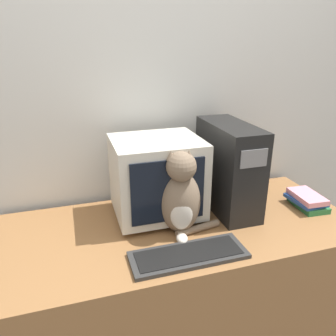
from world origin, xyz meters
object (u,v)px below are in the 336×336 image
crt_monitor (157,177)px  cat (181,197)px  pen (165,251)px  book_stack (307,200)px  keyboard (189,255)px  computer_tower (228,167)px

crt_monitor → cat: size_ratio=1.04×
pen → book_stack: bearing=10.9°
cat → pen: bearing=-117.9°
crt_monitor → keyboard: 0.44m
pen → cat: bearing=49.1°
computer_tower → cat: (-0.32, -0.16, -0.05)m
crt_monitor → cat: 0.20m
computer_tower → keyboard: bearing=-134.5°
crt_monitor → computer_tower: (0.38, -0.03, 0.02)m
book_stack → crt_monitor: bearing=168.7°
computer_tower → pen: bearing=-145.9°
keyboard → pen: size_ratio=3.12×
crt_monitor → pen: 0.39m
keyboard → computer_tower: bearing=45.5°
keyboard → book_stack: (0.78, 0.23, 0.03)m
cat → book_stack: (0.75, 0.03, -0.14)m
keyboard → cat: bearing=80.9°
keyboard → book_stack: size_ratio=2.29×
crt_monitor → computer_tower: size_ratio=0.93×
computer_tower → book_stack: (0.42, -0.13, -0.19)m
cat → pen: 0.25m
keyboard → pen: (-0.09, 0.06, -0.01)m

